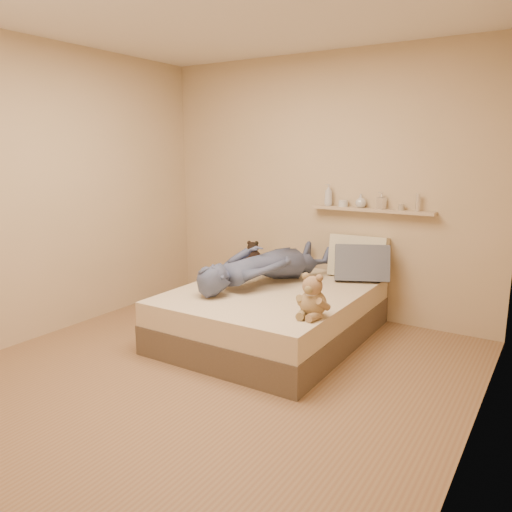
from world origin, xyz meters
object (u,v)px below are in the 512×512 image
Objects in this scene: bed at (273,313)px; teddy_bear at (312,299)px; dark_plush at (253,255)px; person at (265,264)px; pillow_grey at (362,263)px; wall_shelf at (371,210)px; game_console at (210,281)px; pillow_cream at (358,256)px.

teddy_bear reaches higher than bed.
dark_plush is 0.18× the size of person.
pillow_grey is (0.56, 0.69, 0.40)m from bed.
bed is 5.68× the size of teddy_bear.
bed is at bearing 156.67° from person.
teddy_bear is 0.22× the size of person.
wall_shelf is (0.55, 0.91, 0.88)m from bed.
dark_plush reaches higher than game_console.
dark_plush is 0.55× the size of pillow_grey.
person is (0.47, -0.54, 0.06)m from dark_plush.
teddy_bear is (0.95, -0.00, 0.00)m from game_console.
pillow_cream is (0.47, 0.83, 0.43)m from bed.
dark_plush is 0.72m from person.
teddy_bear is at bearing -38.48° from bed.
bed is at bearing -119.58° from pillow_cream.
wall_shelf is at bearing 93.33° from pillow_grey.
game_console is at bearing -126.48° from pillow_grey.
game_console is at bearing -121.61° from wall_shelf.
teddy_bear is 1.50m from wall_shelf.
dark_plush is at bearing 105.18° from game_console.
wall_shelf is at bearing 45.06° from pillow_cream.
pillow_cream is 1.10× the size of pillow_grey.
game_console is (-0.32, -0.50, 0.36)m from bed.
wall_shelf is at bearing 93.22° from teddy_bear.
wall_shelf is (-0.08, 1.41, 0.51)m from teddy_bear.
bed is 1.26× the size of person.
teddy_bear is 0.28× the size of wall_shelf.
bed is 6.90× the size of dark_plush.
teddy_bear is at bearing -86.80° from pillow_grey.
person reaches higher than teddy_bear.
teddy_bear is 0.61× the size of pillow_cream.
dark_plush is at bearing -171.25° from pillow_cream.
pillow_cream is at bearing 96.78° from teddy_bear.
person reaches higher than dark_plush.
wall_shelf is (0.87, 1.41, 0.51)m from game_console.
game_console is 1.55m from pillow_cream.
dark_plush is at bearing -178.57° from pillow_grey.
game_console is 0.32× the size of pillow_grey.
teddy_bear is 1.71m from dark_plush.
pillow_grey is at bearing -56.81° from pillow_cream.
dark_plush is (-0.63, 0.66, 0.34)m from bed.
pillow_cream is at bearing 123.19° from pillow_grey.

